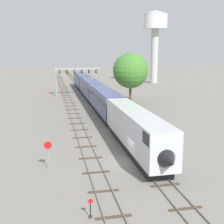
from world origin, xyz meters
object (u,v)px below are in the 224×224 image
signal_gantry (78,74)px  passenger_train (96,93)px  water_tower (155,28)px  stop_sign (48,151)px  switch_stand (90,211)px  trackside_tree_left (131,71)px

signal_gantry → passenger_train: bearing=-81.7°
water_tower → stop_sign: size_ratio=8.89×
water_tower → signal_gantry: bearing=-139.9°
water_tower → passenger_train: bearing=-124.3°
signal_gantry → water_tower: water_tower is taller
switch_stand → trackside_tree_left: trackside_tree_left is taller
passenger_train → switch_stand: bearing=-99.3°
passenger_train → switch_stand: (-7.10, -43.59, -2.08)m
trackside_tree_left → signal_gantry: bearing=126.3°
signal_gantry → trackside_tree_left: size_ratio=1.08×
stop_sign → switch_stand: bearing=-73.1°
water_tower → switch_stand: 93.29m
switch_stand → trackside_tree_left: 47.91m
signal_gantry → water_tower: 41.76m
signal_gantry → stop_sign: size_ratio=4.20×
signal_gantry → switch_stand: size_ratio=8.29×
passenger_train → signal_gantry: (-2.25, 15.43, 3.02)m
signal_gantry → stop_sign: bearing=-98.9°
passenger_train → trackside_tree_left: (8.11, 1.34, 4.68)m
water_tower → trackside_tree_left: 45.79m
stop_sign → signal_gantry: bearing=81.1°
passenger_train → signal_gantry: size_ratio=6.68×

